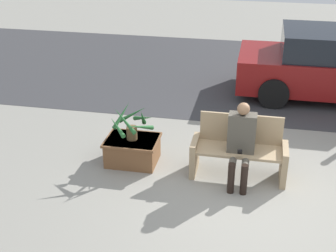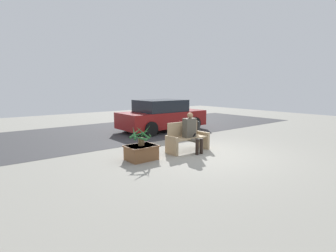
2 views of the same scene
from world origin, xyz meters
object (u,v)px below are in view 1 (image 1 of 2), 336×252
object	(u,v)px
planter_box	(132,149)
potted_plant	(132,123)
person_seated	(241,140)
parked_car	(335,65)
bench	(239,150)

from	to	relation	value
planter_box	potted_plant	world-z (taller)	potted_plant
person_seated	potted_plant	world-z (taller)	person_seated
person_seated	parked_car	distance (m)	4.25
person_seated	planter_box	size ratio (longest dim) A/B	1.48
potted_plant	parked_car	world-z (taller)	parked_car
planter_box	bench	bearing A→B (deg)	-1.31
bench	planter_box	distance (m)	1.73
person_seated	parked_car	world-z (taller)	parked_car
planter_box	parked_car	world-z (taller)	parked_car
bench	person_seated	distance (m)	0.33
bench	potted_plant	xyz separation A→B (m)	(-1.72, 0.04, 0.28)
planter_box	parked_car	bearing A→B (deg)	46.01
person_seated	planter_box	world-z (taller)	person_seated
person_seated	potted_plant	bearing A→B (deg)	172.51
bench	planter_box	size ratio (longest dim) A/B	1.70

